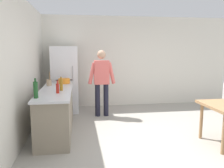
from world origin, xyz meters
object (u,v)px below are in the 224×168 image
Objects in this scene: refrigerator at (65,80)px; utensil_jar at (49,82)px; bottle_sauce_red at (58,88)px; bottle_wine_green at (36,90)px; person at (102,79)px; bottle_oil_amber at (61,85)px; cooking_pot at (64,81)px.

refrigerator is 5.62× the size of utensil_jar.
utensil_jar is 1.01m from bottle_sauce_red.
refrigerator is at bearing 81.60° from bottle_wine_green.
person reaches higher than bottle_oil_amber.
bottle_wine_green is at bearing -98.40° from refrigerator.
cooking_pot is at bearing 88.04° from bottle_sauce_red.
bottle_wine_green is at bearing -102.41° from cooking_pot.
cooking_pot is 1.28m from bottle_sauce_red.
bottle_sauce_red is at bearing -100.13° from bottle_oil_amber.
utensil_jar reaches higher than bottle_sauce_red.
refrigerator is 0.71m from cooking_pot.
bottle_wine_green is (-1.30, -1.83, 0.07)m from person.
cooking_pot is 1.01m from bottle_oil_amber.
bottle_sauce_red is at bearing -74.17° from utensil_jar.
bottle_sauce_red is at bearing -91.96° from cooking_pot.
person is at bearing -30.23° from refrigerator.
bottle_oil_amber is 0.27m from bottle_sauce_red.
refrigerator is 1.06× the size of person.
refrigerator reaches higher than bottle_wine_green.
person is 7.08× the size of bottle_sauce_red.
cooking_pot is 1.67× the size of bottle_sauce_red.
bottle_oil_amber is at bearing -89.28° from refrigerator.
bottle_sauce_red is at bearing -124.38° from person.
cooking_pot is at bearing 77.59° from bottle_wine_green.
person is (0.95, -0.55, 0.08)m from refrigerator.
bottle_sauce_red is (-0.98, -1.43, 0.02)m from person.
utensil_jar reaches higher than cooking_pot.
bottle_oil_amber is (0.32, -0.70, 0.04)m from utensil_jar.
utensil_jar is 1.37m from bottle_wine_green.
person is 5.00× the size of bottle_wine_green.
cooking_pot is 1.72m from bottle_wine_green.
bottle_sauce_red is at bearing -90.76° from refrigerator.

